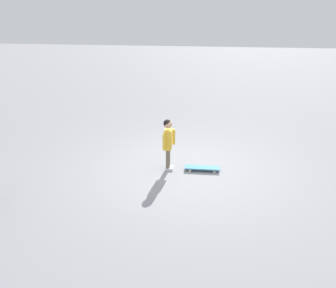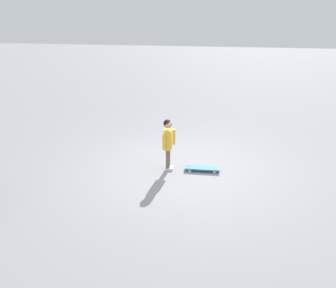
% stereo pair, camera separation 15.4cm
% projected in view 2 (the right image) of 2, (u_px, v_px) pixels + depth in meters
% --- Properties ---
extents(ground_plane, '(50.00, 50.00, 0.00)m').
position_uv_depth(ground_plane, '(185.00, 171.00, 7.05)').
color(ground_plane, gray).
extents(child_person, '(0.38, 0.21, 1.06)m').
position_uv_depth(child_person, '(168.00, 139.00, 6.89)').
color(child_person, brown).
rests_on(child_person, ground).
extents(skateboard, '(0.22, 0.71, 0.07)m').
position_uv_depth(skateboard, '(202.00, 168.00, 7.03)').
color(skateboard, teal).
rests_on(skateboard, ground).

